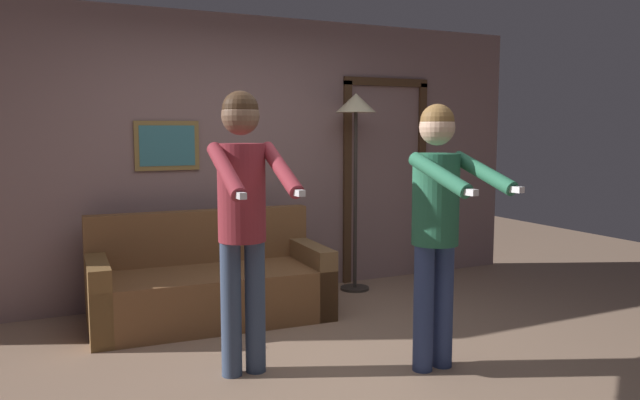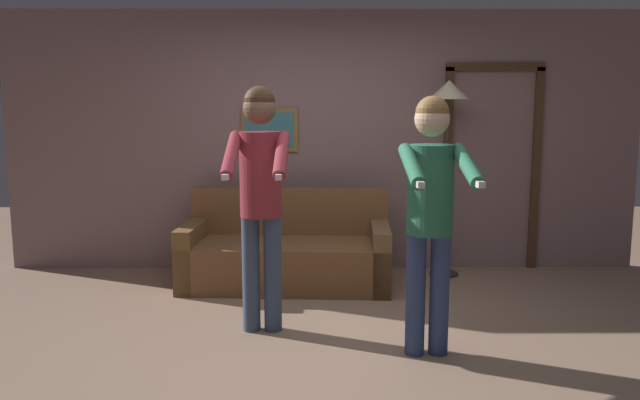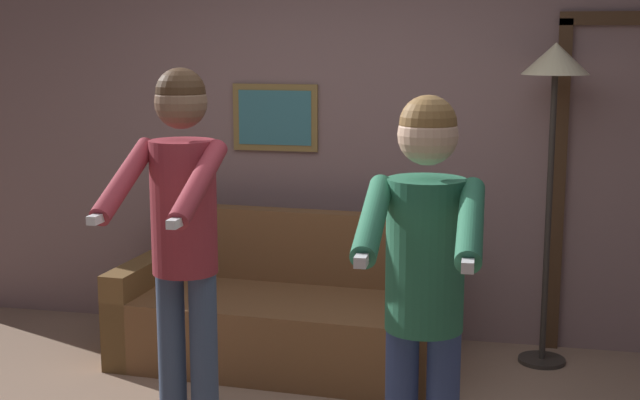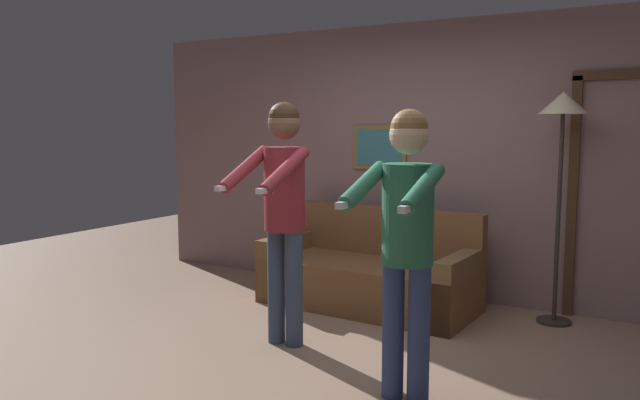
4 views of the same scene
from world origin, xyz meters
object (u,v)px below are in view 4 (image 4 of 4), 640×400
Objects in this scene: person_standing_left at (283,198)px; torchiere_lamp at (563,125)px; couch at (370,276)px; person_standing_right at (406,227)px.

torchiere_lamp is at bearing 42.99° from person_standing_left.
person_standing_left is (-1.67, -1.55, -0.53)m from torchiere_lamp.
couch is 1.02× the size of torchiere_lamp.
torchiere_lamp is 2.16m from person_standing_right.
torchiere_lamp is (1.54, 0.32, 1.36)m from couch.
torchiere_lamp is 1.06× the size of person_standing_left.
torchiere_lamp is at bearing 75.43° from person_standing_right.
person_standing_left is 1.23m from person_standing_right.
person_standing_right is (-0.52, -2.01, -0.59)m from torchiere_lamp.
person_standing_right is (1.02, -1.69, 0.77)m from couch.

